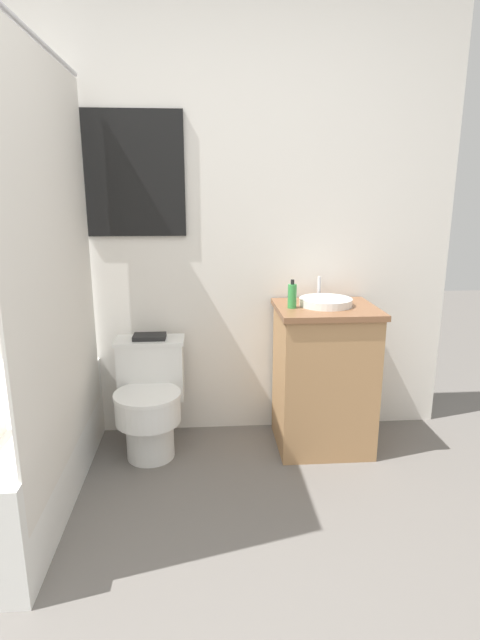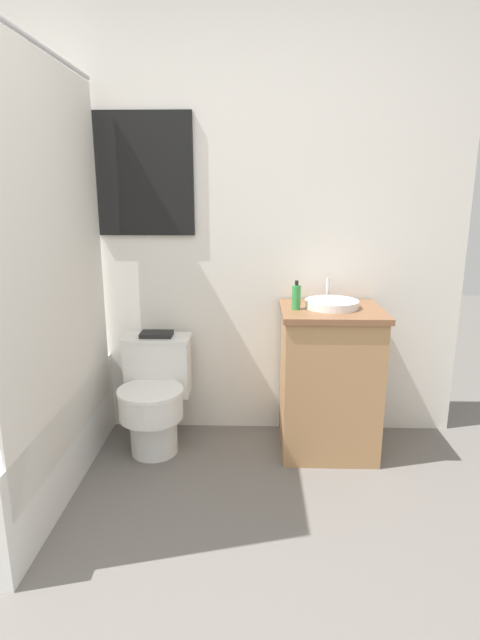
{
  "view_description": "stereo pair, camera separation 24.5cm",
  "coord_description": "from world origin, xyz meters",
  "px_view_note": "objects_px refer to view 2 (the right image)",
  "views": [
    {
      "loc": [
        0.13,
        -0.93,
        1.4
      ],
      "look_at": [
        0.3,
        1.43,
        0.79
      ],
      "focal_mm": 28.0,
      "sensor_mm": 36.0,
      "label": 1
    },
    {
      "loc": [
        0.37,
        -0.94,
        1.4
      ],
      "look_at": [
        0.3,
        1.43,
        0.79
      ],
      "focal_mm": 28.0,
      "sensor_mm": 36.0,
      "label": 2
    }
  ],
  "objects_px": {
    "sink": "(332,304)",
    "book_on_tank": "(157,334)",
    "soap_bottle": "(296,297)",
    "toilet": "(155,395)"
  },
  "relations": [
    {
      "from": "sink",
      "to": "book_on_tank",
      "type": "relative_size",
      "value": 1.79
    },
    {
      "from": "sink",
      "to": "soap_bottle",
      "type": "bearing_deg",
      "value": -166.4
    },
    {
      "from": "toilet",
      "to": "sink",
      "type": "bearing_deg",
      "value": 2.12
    },
    {
      "from": "book_on_tank",
      "to": "soap_bottle",
      "type": "bearing_deg",
      "value": -10.02
    },
    {
      "from": "sink",
      "to": "book_on_tank",
      "type": "xyz_separation_m",
      "value": [
        -0.96,
        0.09,
        -0.2
      ]
    },
    {
      "from": "soap_bottle",
      "to": "book_on_tank",
      "type": "relative_size",
      "value": 0.85
    },
    {
      "from": "toilet",
      "to": "sink",
      "type": "distance_m",
      "value": 1.09
    },
    {
      "from": "toilet",
      "to": "sink",
      "type": "xyz_separation_m",
      "value": [
        0.96,
        0.04,
        0.52
      ]
    },
    {
      "from": "sink",
      "to": "soap_bottle",
      "type": "height_order",
      "value": "soap_bottle"
    },
    {
      "from": "soap_bottle",
      "to": "book_on_tank",
      "type": "distance_m",
      "value": 0.82
    }
  ]
}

